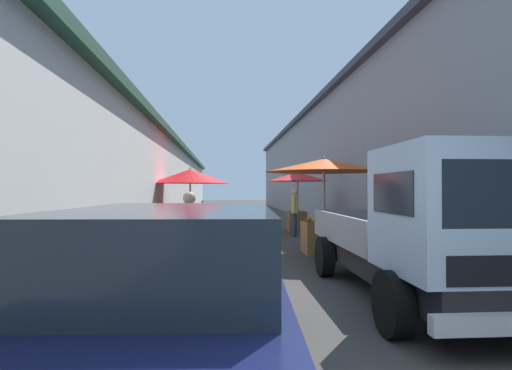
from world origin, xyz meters
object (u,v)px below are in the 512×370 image
fruit_stall_near_left (323,177)px  parked_scooter (203,219)px  fruit_stall_far_right (190,181)px  fruit_stall_near_right (297,185)px  plastic_stool (187,223)px  delivery_truck (438,233)px  vendor_in_shade (189,232)px  hatchback_car (174,296)px  vendor_by_crates (294,209)px

fruit_stall_near_left → parked_scooter: size_ratio=1.72×
fruit_stall_far_right → fruit_stall_near_right: bearing=-78.7°
plastic_stool → delivery_truck: bearing=-158.8°
fruit_stall_far_right → plastic_stool: (1.12, 0.20, -1.58)m
vendor_in_shade → fruit_stall_near_right: bearing=-21.7°
delivery_truck → vendor_in_shade: 3.73m
fruit_stall_near_right → hatchback_car: fruit_stall_near_right is taller
fruit_stall_far_right → vendor_by_crates: (-0.85, -3.57, -0.98)m
plastic_stool → hatchback_car: bearing=-175.3°
fruit_stall_far_right → vendor_in_shade: 7.73m
fruit_stall_near_left → delivery_truck: bearing=-177.1°
hatchback_car → parked_scooter: size_ratio=2.37×
hatchback_car → fruit_stall_far_right: bearing=4.1°
fruit_stall_near_right → vendor_in_shade: size_ratio=1.49×
vendor_in_shade → parked_scooter: vendor_in_shade is taller
delivery_truck → vendor_in_shade: delivery_truck is taller
vendor_in_shade → fruit_stall_near_left: bearing=-44.2°
hatchback_car → vendor_by_crates: (10.19, -2.77, 0.19)m
plastic_stool → fruit_stall_far_right: bearing=-169.7°
parked_scooter → vendor_by_crates: bearing=-126.5°
fruit_stall_near_right → vendor_in_shade: 9.11m
vendor_by_crates → plastic_stool: 4.30m
hatchback_car → vendor_by_crates: bearing=-15.2°
hatchback_car → plastic_stool: 12.21m
fruit_stall_far_right → delivery_truck: 10.23m
vendor_in_shade → plastic_stool: (8.76, 0.82, -0.57)m
delivery_truck → vendor_by_crates: delivery_truck is taller
delivery_truck → plastic_stool: size_ratio=11.35×
vendor_in_shade → plastic_stool: size_ratio=3.58×
fruit_stall_near_right → fruit_stall_near_left: bearing=176.4°
hatchback_car → plastic_stool: hatchback_car is taller
parked_scooter → delivery_truck: bearing=-162.2°
fruit_stall_far_right → fruit_stall_near_left: fruit_stall_near_left is taller
hatchback_car → delivery_truck: (1.62, -3.09, 0.30)m
fruit_stall_near_left → fruit_stall_near_right: bearing=-3.6°
fruit_stall_near_right → vendor_in_shade: fruit_stall_near_right is taller
plastic_stool → parked_scooter: bearing=-57.1°
hatchback_car → vendor_in_shade: 3.42m
fruit_stall_near_right → hatchback_car: bearing=165.0°
fruit_stall_far_right → hatchback_car: (-11.04, -0.79, -1.17)m
fruit_stall_far_right → parked_scooter: 2.13m
fruit_stall_near_right → fruit_stall_far_right: (-0.79, 3.97, 0.15)m
fruit_stall_near_right → parked_scooter: (0.71, 3.59, -1.31)m
fruit_stall_far_right → delivery_truck: bearing=-157.6°
delivery_truck → vendor_by_crates: 8.58m
fruit_stall_near_right → fruit_stall_near_left: size_ratio=0.80×
fruit_stall_near_left → plastic_stool: bearing=34.2°
delivery_truck → vendor_by_crates: size_ratio=3.05×
fruit_stall_near_left → vendor_by_crates: fruit_stall_near_left is taller
fruit_stall_near_left → vendor_in_shade: bearing=135.8°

